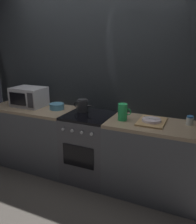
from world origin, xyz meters
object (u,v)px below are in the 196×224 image
Objects in this scene: microwave at (29,97)px; pitcher at (123,112)px; dish_pile at (152,121)px; mixing_bowl at (57,106)px; stove_unit at (89,147)px; spice_jar at (190,120)px; kettle at (83,106)px.

pitcher is at bearing -2.44° from microwave.
pitcher is 0.35m from dish_pile.
mixing_bowl is 1.00× the size of pitcher.
stove_unit is 8.57× the size of spice_jar.
mixing_bowl is 1.90× the size of spice_jar.
stove_unit is 3.16× the size of kettle.
mixing_bowl is (-0.51, 0.04, 0.49)m from stove_unit.
microwave is at bearing 178.36° from stove_unit.
mixing_bowl is (0.46, 0.01, -0.10)m from microwave.
dish_pile is at bearing -166.28° from spice_jar.
mixing_bowl is at bearing 1.86° from microwave.
spice_jar is at bearing 1.07° from kettle.
stove_unit is at bearing 175.90° from pitcher.
pitcher is at bearing -170.57° from dish_pile.
pitcher reaches higher than kettle.
dish_pile is at bearing -0.91° from mixing_bowl.
microwave is 0.47m from mixing_bowl.
pitcher is (0.60, -0.13, 0.02)m from kettle.
mixing_bowl is 0.50× the size of dish_pile.
stove_unit is 1.14m from microwave.
microwave is 4.38× the size of spice_jar.
dish_pile is (0.94, -0.07, -0.06)m from kettle.
mixing_bowl is at bearing 179.09° from dish_pile.
kettle is 0.94m from dish_pile.
kettle is (-0.14, 0.09, 0.53)m from stove_unit.
kettle is at bearing 175.56° from dish_pile.
microwave is at bearing 177.56° from pitcher.
mixing_bowl is 0.98m from pitcher.
pitcher is at bearing -168.21° from spice_jar.
pitcher is (0.98, -0.08, 0.06)m from mixing_bowl.
microwave reaches higher than stove_unit.
kettle is at bearing 145.47° from stove_unit.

